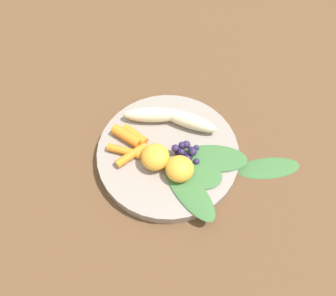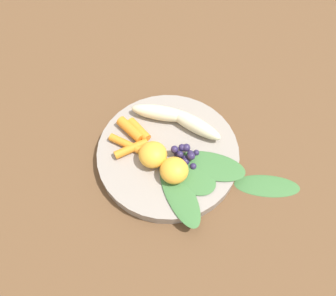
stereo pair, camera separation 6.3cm
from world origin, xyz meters
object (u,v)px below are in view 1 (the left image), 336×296
object	(u,v)px
banana_peeled_left	(153,115)
kale_leaf_stray	(269,168)
banana_peeled_right	(188,120)
orange_segment_near	(180,169)
bowl	(168,154)

from	to	relation	value
banana_peeled_left	kale_leaf_stray	distance (m)	0.24
banana_peeled_right	orange_segment_near	xyz separation A→B (m)	(-0.10, 0.02, 0.00)
banana_peeled_left	orange_segment_near	size ratio (longest dim) A/B	2.31
orange_segment_near	kale_leaf_stray	size ratio (longest dim) A/B	0.42
banana_peeled_left	orange_segment_near	world-z (taller)	orange_segment_near
banana_peeled_left	banana_peeled_right	bearing A→B (deg)	169.18
banana_peeled_right	orange_segment_near	world-z (taller)	orange_segment_near
banana_peeled_right	kale_leaf_stray	size ratio (longest dim) A/B	0.97
bowl	kale_leaf_stray	bearing A→B (deg)	-100.40
banana_peeled_right	kale_leaf_stray	bearing A→B (deg)	174.38
bowl	banana_peeled_left	size ratio (longest dim) A/B	2.28
kale_leaf_stray	bowl	bearing A→B (deg)	166.13
banana_peeled_right	kale_leaf_stray	distance (m)	0.17
bowl	orange_segment_near	size ratio (longest dim) A/B	5.27
banana_peeled_left	orange_segment_near	bearing A→B (deg)	112.44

